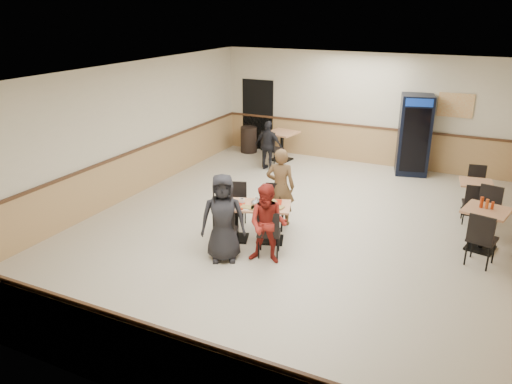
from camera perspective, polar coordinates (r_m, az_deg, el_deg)
The scene contains 20 objects.
ground at distance 9.94m, azimuth 3.92°, elevation -4.14°, with size 10.00×10.00×0.00m, color beige.
room_shell at distance 11.62m, azimuth 16.94°, elevation 1.77°, with size 10.00×10.00×10.00m.
main_table at distance 9.25m, azimuth -0.24°, elevation -2.83°, with size 1.48×1.07×0.71m.
main_chairs at distance 9.26m, azimuth -0.53°, elevation -2.95°, with size 1.63×1.86×0.90m.
diner_woman_left at distance 8.45m, azimuth -3.78°, elevation -2.98°, with size 0.76×0.49×1.55m, color black.
diner_woman_right at distance 8.39m, azimuth 1.36°, elevation -3.70°, with size 0.68×0.53×1.40m, color maroon.
diner_man_opposite at distance 9.84m, azimuth 2.80°, elevation 0.58°, with size 0.57×0.38×1.57m, color brown.
lone_diner at distance 13.27m, azimuth 1.42°, elevation 5.33°, with size 0.77×0.32×1.32m, color black.
tabletop_clutter at distance 9.11m, azimuth -0.58°, elevation -1.39°, with size 1.14×0.87×0.12m.
side_table_near at distance 9.77m, azimuth 24.64°, elevation -3.22°, with size 0.87×0.87×0.78m.
side_table_near_chair_south at distance 9.21m, azimuth 24.45°, elevation -4.79°, with size 0.46×0.46×0.98m, color black, non-canonical shape.
side_table_near_chair_north at distance 10.36m, azimuth 24.77°, elevation -2.08°, with size 0.46×0.46×0.98m, color black, non-canonical shape.
side_table_far at distance 11.42m, azimuth 23.73°, elevation -0.05°, with size 0.74×0.74×0.69m.
side_table_far_chair_south at distance 10.91m, azimuth 23.54°, elevation -1.09°, with size 0.41×0.41×0.88m, color black, non-canonical shape.
side_table_far_chair_north at distance 11.96m, azimuth 23.87°, elevation 0.70°, with size 0.41×0.41×0.88m, color black, non-canonical shape.
condiment_caddy at distance 9.69m, azimuth 24.78°, elevation -1.20°, with size 0.23×0.06×0.20m.
back_table at distance 14.13m, azimuth 2.99°, elevation 5.79°, with size 0.89×0.89×0.82m.
back_table_chair_lone at distance 13.55m, azimuth 1.90°, elevation 5.05°, with size 0.48×0.48×1.04m, color black, non-canonical shape.
pepsi_cooler at distance 13.48m, azimuth 17.62°, elevation 6.24°, with size 0.93×0.93×2.06m.
trash_bin at distance 14.97m, azimuth -0.83°, elevation 6.02°, with size 0.49×0.49×0.77m, color black.
Camera 1 is at (3.31, -8.40, 4.15)m, focal length 35.00 mm.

